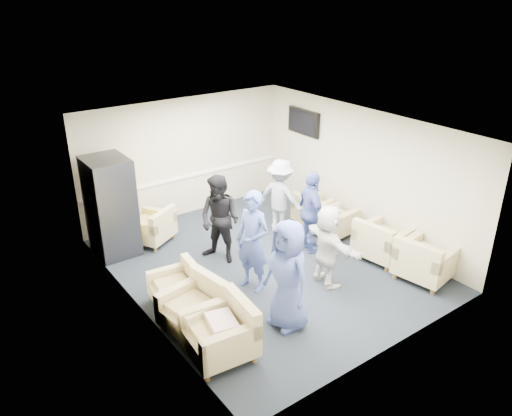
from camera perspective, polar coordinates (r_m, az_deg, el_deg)
floor at (r=9.64m, az=0.97°, el=-6.51°), size 6.00×6.00×0.00m
ceiling at (r=8.57m, az=1.09°, el=9.19°), size 6.00×6.00×0.00m
back_wall at (r=11.40m, az=-8.08°, el=5.73°), size 5.00×0.02×2.70m
front_wall at (r=7.12m, az=15.75°, el=-6.94°), size 5.00×0.02×2.70m
left_wall at (r=7.92m, az=-13.64°, el=-3.35°), size 0.02×6.00×2.70m
right_wall at (r=10.61m, az=11.94°, el=4.00°), size 0.02×6.00×2.70m
chair_rail at (r=11.54m, az=-7.90°, el=3.58°), size 4.98×0.04×0.06m
tv at (r=11.58m, az=5.45°, el=9.74°), size 0.10×1.00×0.58m
armchair_left_near at (r=7.36m, az=-3.78°, el=-14.14°), size 1.00×1.00×0.73m
armchair_left_mid at (r=7.90m, az=-6.75°, el=-11.39°), size 0.99×0.99×0.70m
armchair_left_far at (r=8.51m, az=-8.81°, el=-9.02°), size 0.84×0.84×0.60m
armchair_right_near at (r=9.50m, az=18.61°, el=-5.88°), size 1.05×1.05×0.72m
armchair_right_midnear at (r=9.97m, az=14.05°, el=-3.86°), size 1.00×1.00×0.71m
armchair_right_midfar at (r=10.69m, az=8.55°, el=-1.51°), size 0.90×0.90×0.66m
armchair_right_far at (r=11.07m, az=6.62°, el=-0.53°), size 0.83×0.83×0.63m
armchair_corner at (r=10.53m, az=-11.72°, el=-2.24°), size 1.10×1.10×0.64m
vending_machine at (r=10.07m, az=-16.24°, el=0.17°), size 0.80×0.93×1.96m
backpack at (r=8.31m, az=-5.19°, el=-10.31°), size 0.31×0.27×0.44m
pillow at (r=7.25m, az=-3.94°, el=-12.98°), size 0.46×0.56×0.14m
person_front_left at (r=7.63m, az=3.66°, el=-7.69°), size 0.60×0.90×1.80m
person_mid_left at (r=8.53m, az=-0.38°, el=-3.86°), size 0.61×0.76×1.82m
person_back_left at (r=9.43m, az=-4.15°, el=-1.32°), size 0.95×1.04×1.74m
person_back_right at (r=10.54m, az=2.83°, el=1.29°), size 0.93×1.20×1.64m
person_mid_right at (r=9.81m, az=6.33°, el=-0.54°), size 0.70×1.06×1.68m
person_front_right at (r=8.81m, az=8.21°, el=-4.28°), size 0.60×1.44×1.51m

